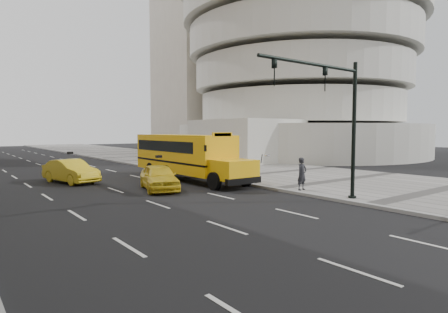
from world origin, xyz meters
TOP-DOWN VIEW (x-y plane):
  - ground at (0.00, 0.00)m, footprint 140.00×140.00m
  - sidewalk_museum at (12.00, 0.00)m, footprint 12.00×140.00m
  - curb_museum at (6.00, 0.00)m, footprint 0.30×140.00m
  - guggenheim at (29.37, 18.51)m, footprint 33.20×42.20m
  - school_bus at (4.50, 1.61)m, footprint 2.96×11.56m
  - taxi_near at (0.97, -1.38)m, footprint 2.86×4.54m
  - taxi_far at (-2.11, 4.60)m, footprint 2.62×4.69m
  - pedestrian at (6.52, -6.83)m, footprint 0.64×0.44m
  - traffic_signal at (5.19, -9.81)m, footprint 6.18×0.36m

SIDE VIEW (x-z plane):
  - ground at x=0.00m, z-range 0.00..0.00m
  - sidewalk_museum at x=12.00m, z-range 0.00..0.15m
  - curb_museum at x=6.00m, z-range 0.00..0.15m
  - taxi_near at x=0.97m, z-range 0.00..1.44m
  - taxi_far at x=-2.11m, z-range 0.00..1.46m
  - pedestrian at x=6.52m, z-range 0.15..1.87m
  - school_bus at x=4.50m, z-range 0.17..3.36m
  - traffic_signal at x=5.19m, z-range 0.89..7.29m
  - guggenheim at x=29.37m, z-range -3.92..31.08m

